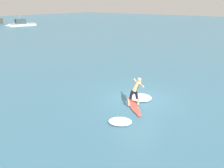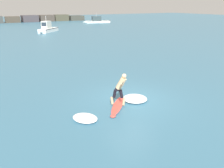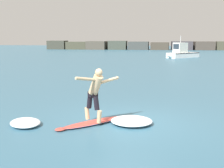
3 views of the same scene
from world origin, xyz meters
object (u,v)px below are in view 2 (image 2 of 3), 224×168
object	(u,v)px
surfer	(120,87)
fishing_boat_near_jetty	(97,21)
surfboard	(118,106)
small_boat_offshore	(48,28)

from	to	relation	value
surfer	fishing_boat_near_jetty	xyz separation A→B (m)	(22.37, 49.22, -0.45)
fishing_boat_near_jetty	surfer	bearing A→B (deg)	-114.44
surfboard	small_boat_offshore	xyz separation A→B (m)	(4.83, 33.61, 0.61)
surfboard	fishing_boat_near_jetty	world-z (taller)	fishing_boat_near_jetty
surfboard	surfer	size ratio (longest dim) A/B	1.26
fishing_boat_near_jetty	small_boat_offshore	xyz separation A→B (m)	(-17.66, -15.58, 0.06)
small_boat_offshore	surfer	bearing A→B (deg)	-97.98
surfboard	small_boat_offshore	distance (m)	33.96
surfer	fishing_boat_near_jetty	world-z (taller)	fishing_boat_near_jetty
surfer	fishing_boat_near_jetty	size ratio (longest dim) A/B	0.20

